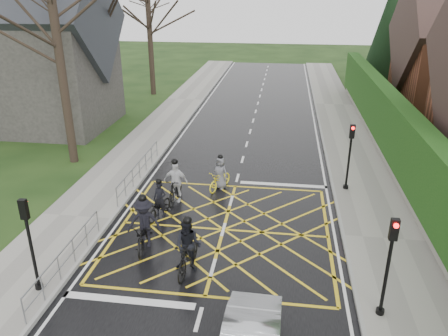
% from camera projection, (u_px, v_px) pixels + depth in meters
% --- Properties ---
extents(ground, '(120.00, 120.00, 0.00)m').
position_uv_depth(ground, '(223.00, 230.00, 16.98)').
color(ground, black).
rests_on(ground, ground).
extents(road, '(9.00, 80.00, 0.01)m').
position_uv_depth(road, '(223.00, 230.00, 16.97)').
color(road, black).
rests_on(road, ground).
extents(sidewalk_right, '(3.00, 80.00, 0.15)m').
position_uv_depth(sidewalk_right, '(383.00, 240.00, 16.18)').
color(sidewalk_right, gray).
rests_on(sidewalk_right, ground).
extents(sidewalk_left, '(3.00, 80.00, 0.15)m').
position_uv_depth(sidewalk_left, '(77.00, 218.00, 17.72)').
color(sidewalk_left, gray).
rests_on(sidewalk_left, ground).
extents(stone_wall, '(0.50, 38.00, 0.70)m').
position_uv_depth(stone_wall, '(397.00, 172.00, 21.33)').
color(stone_wall, slate).
rests_on(stone_wall, ground).
extents(hedge, '(0.90, 38.00, 2.80)m').
position_uv_depth(hedge, '(403.00, 138.00, 20.66)').
color(hedge, '#163D10').
rests_on(hedge, stone_wall).
extents(conifer, '(4.60, 4.60, 10.00)m').
position_uv_depth(conifer, '(390.00, 34.00, 37.43)').
color(conifer, black).
rests_on(conifer, ground).
extents(church, '(8.80, 7.80, 11.00)m').
position_uv_depth(church, '(39.00, 51.00, 27.77)').
color(church, '#2D2B28').
rests_on(church, ground).
extents(tree_near, '(9.24, 9.24, 11.44)m').
position_uv_depth(tree_near, '(52.00, 6.00, 20.56)').
color(tree_near, black).
rests_on(tree_near, ground).
extents(tree_far, '(8.40, 8.40, 10.40)m').
position_uv_depth(tree_far, '(148.00, 7.00, 35.50)').
color(tree_far, black).
rests_on(tree_far, ground).
extents(railing_south, '(0.05, 5.04, 1.03)m').
position_uv_depth(railing_south, '(66.00, 254.00, 14.07)').
color(railing_south, slate).
rests_on(railing_south, ground).
extents(railing_north, '(0.05, 6.04, 1.03)m').
position_uv_depth(railing_north, '(139.00, 166.00, 20.92)').
color(railing_north, slate).
rests_on(railing_north, ground).
extents(traffic_light_ne, '(0.24, 0.31, 3.21)m').
position_uv_depth(traffic_light_ne, '(349.00, 158.00, 19.52)').
color(traffic_light_ne, black).
rests_on(traffic_light_ne, ground).
extents(traffic_light_se, '(0.24, 0.31, 3.21)m').
position_uv_depth(traffic_light_se, '(387.00, 269.00, 11.84)').
color(traffic_light_se, black).
rests_on(traffic_light_se, ground).
extents(traffic_light_sw, '(0.24, 0.31, 3.21)m').
position_uv_depth(traffic_light_sw, '(31.00, 246.00, 12.88)').
color(traffic_light_sw, black).
rests_on(traffic_light_sw, ground).
extents(cyclist_rear, '(1.00, 1.82, 1.68)m').
position_uv_depth(cyclist_rear, '(160.00, 205.00, 17.74)').
color(cyclist_rear, black).
rests_on(cyclist_rear, ground).
extents(cyclist_back, '(0.97, 2.06, 2.02)m').
position_uv_depth(cyclist_back, '(188.00, 251.00, 14.26)').
color(cyclist_back, black).
rests_on(cyclist_back, ground).
extents(cyclist_mid, '(1.32, 2.23, 2.08)m').
position_uv_depth(cyclist_mid, '(144.00, 228.00, 15.60)').
color(cyclist_mid, black).
rests_on(cyclist_mid, ground).
extents(cyclist_front, '(1.08, 2.00, 1.99)m').
position_uv_depth(cyclist_front, '(175.00, 186.00, 18.96)').
color(cyclist_front, black).
rests_on(cyclist_front, ground).
extents(cyclist_lead, '(1.24, 1.82, 1.68)m').
position_uv_depth(cyclist_lead, '(220.00, 177.00, 20.22)').
color(cyclist_lead, yellow).
rests_on(cyclist_lead, ground).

